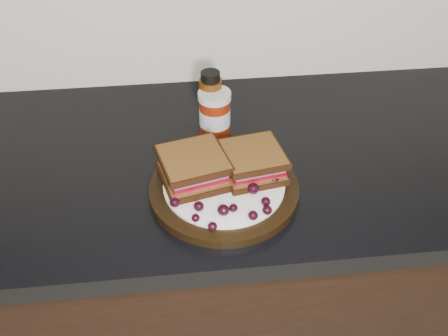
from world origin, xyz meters
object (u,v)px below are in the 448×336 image
at_px(sandwich_left, 194,168).
at_px(oil_bottle, 211,100).
at_px(plate, 224,189).
at_px(condiment_jar, 215,113).

relative_size(sandwich_left, oil_bottle, 0.88).
bearing_deg(plate, sandwich_left, 161.93).
bearing_deg(sandwich_left, oil_bottle, 62.05).
bearing_deg(condiment_jar, sandwich_left, -107.74).
height_order(plate, condiment_jar, condiment_jar).
relative_size(plate, condiment_jar, 2.77).
xyz_separation_m(sandwich_left, oil_bottle, (0.05, 0.20, 0.02)).
relative_size(condiment_jar, oil_bottle, 0.75).
relative_size(plate, sandwich_left, 2.38).
bearing_deg(plate, condiment_jar, 89.50).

